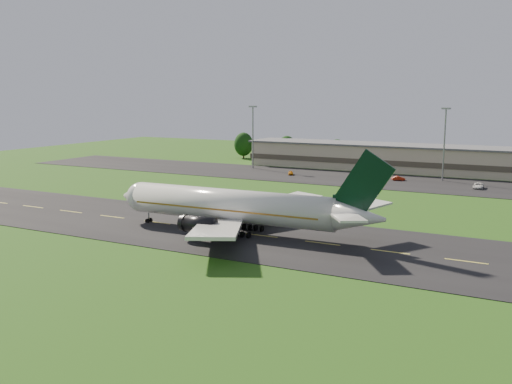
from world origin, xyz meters
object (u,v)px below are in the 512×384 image
at_px(airliner, 235,206).
at_px(service_vehicle_c, 478,186).
at_px(light_mast_centre, 445,135).
at_px(light_mast_west, 253,129).
at_px(service_vehicle_a, 291,173).
at_px(terminal, 457,161).
at_px(service_vehicle_b, 398,178).

height_order(airliner, service_vehicle_c, airliner).
height_order(airliner, light_mast_centre, light_mast_centre).
xyz_separation_m(light_mast_west, light_mast_centre, (60.00, 0.00, 0.00)).
height_order(light_mast_west, service_vehicle_a, light_mast_west).
distance_m(light_mast_west, light_mast_centre, 60.00).
height_order(airliner, terminal, airliner).
bearing_deg(light_mast_west, terminal, 14.76).
height_order(terminal, service_vehicle_b, terminal).
bearing_deg(light_mast_west, service_vehicle_b, -6.32).
xyz_separation_m(airliner, service_vehicle_b, (10.24, 74.54, -3.96)).
relative_size(airliner, light_mast_west, 2.52).
height_order(light_mast_centre, service_vehicle_b, light_mast_centre).
bearing_deg(airliner, service_vehicle_a, 104.86).
xyz_separation_m(terminal, light_mast_centre, (-1.40, -16.18, 8.75)).
xyz_separation_m(airliner, service_vehicle_a, (-21.27, 71.10, -3.97)).
bearing_deg(light_mast_centre, service_vehicle_b, -153.58).
height_order(terminal, light_mast_west, light_mast_west).
relative_size(airliner, terminal, 0.35).
xyz_separation_m(service_vehicle_a, service_vehicle_b, (31.52, 3.44, 0.00)).
relative_size(terminal, service_vehicle_c, 28.26).
bearing_deg(light_mast_west, service_vehicle_c, -7.98).
xyz_separation_m(airliner, service_vehicle_c, (31.80, 70.07, -3.85)).
height_order(terminal, light_mast_centre, light_mast_centre).
height_order(light_mast_west, service_vehicle_b, light_mast_west).
bearing_deg(service_vehicle_a, light_mast_west, 128.21).
height_order(light_mast_west, light_mast_centre, same).
bearing_deg(service_vehicle_c, airliner, -116.17).
distance_m(terminal, light_mast_centre, 18.45).
height_order(light_mast_centre, service_vehicle_a, light_mast_centre).
relative_size(terminal, service_vehicle_a, 41.49).
distance_m(light_mast_west, service_vehicle_a, 23.05).
bearing_deg(airliner, service_vehicle_b, 80.38).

